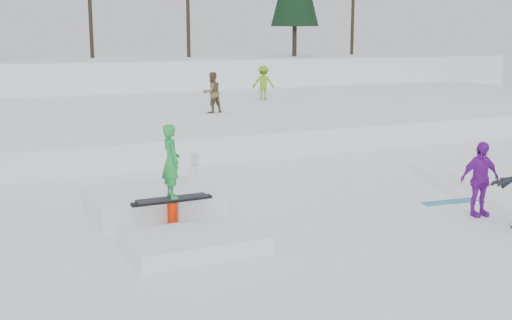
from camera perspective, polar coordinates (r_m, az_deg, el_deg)
name	(u,v)px	position (r m, az deg, el deg)	size (l,w,h in m)	color
ground	(278,237)	(12.24, 2.00, -6.87)	(120.00, 120.00, 0.00)	white
snow_berm	(45,79)	(40.74, -18.27, 6.84)	(60.00, 14.00, 2.40)	white
snow_midrise	(96,119)	(27.06, -14.07, 3.53)	(50.00, 18.00, 0.80)	white
walker_olive	(212,92)	(25.07, -3.93, 6.01)	(0.77, 0.60, 1.58)	brown
walker_ygreen	(263,83)	(30.25, 0.66, 6.88)	(1.03, 0.59, 1.59)	#6A9617
spectator_purple	(480,179)	(14.26, 19.27, -1.61)	(0.93, 0.39, 1.59)	purple
loose_board_teal	(450,202)	(15.38, 16.90, -3.56)	(1.40, 0.28, 0.03)	teal
jib_rail_feature	(163,210)	(13.10, -8.24, -4.39)	(2.60, 4.40, 2.11)	white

